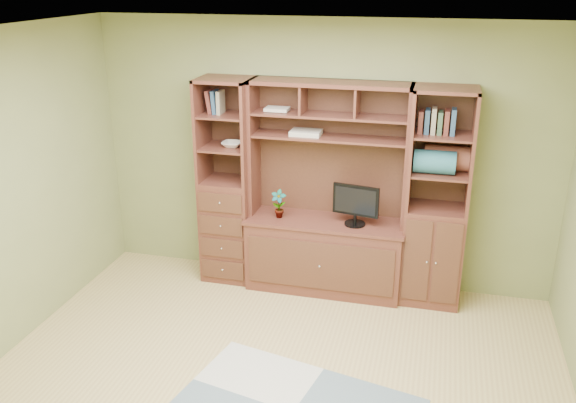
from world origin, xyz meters
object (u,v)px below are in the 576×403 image
(right_tower, at_px, (437,200))
(monitor, at_px, (356,198))
(left_tower, at_px, (228,182))
(center_hutch, at_px, (326,192))

(right_tower, distance_m, monitor, 0.74)
(right_tower, relative_size, monitor, 3.77)
(left_tower, xyz_separation_m, monitor, (1.29, -0.07, -0.02))
(center_hutch, distance_m, left_tower, 1.00)
(center_hutch, distance_m, monitor, 0.29)
(center_hutch, xyz_separation_m, right_tower, (1.02, 0.04, 0.00))
(center_hutch, bearing_deg, right_tower, 2.23)
(left_tower, bearing_deg, right_tower, 0.00)
(left_tower, relative_size, monitor, 3.77)
(right_tower, height_order, monitor, right_tower)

